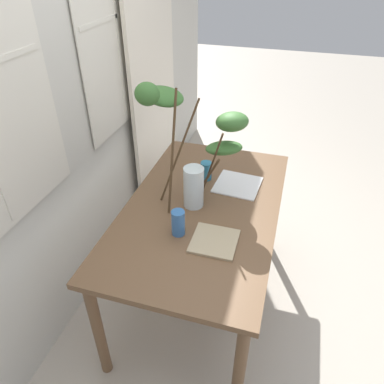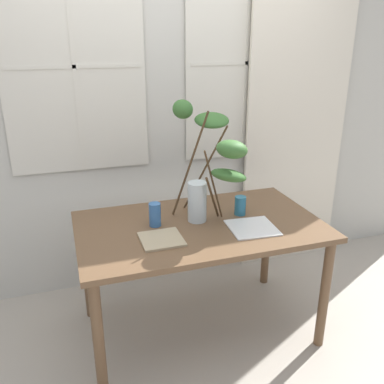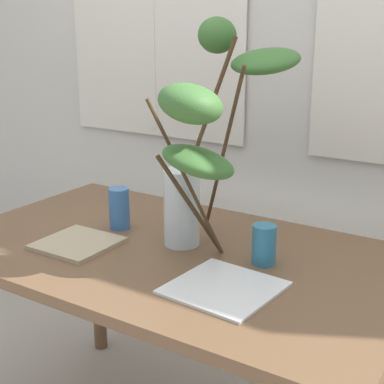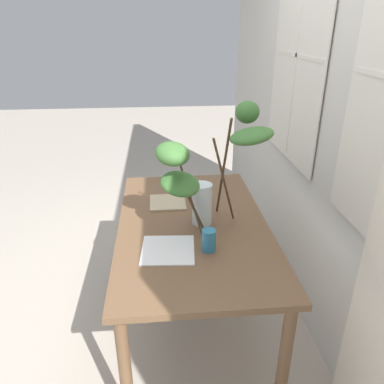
{
  "view_description": "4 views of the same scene",
  "coord_description": "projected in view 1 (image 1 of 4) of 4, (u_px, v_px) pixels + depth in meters",
  "views": [
    {
      "loc": [
        -1.62,
        -0.42,
        2.05
      ],
      "look_at": [
        -0.02,
        0.05,
        0.88
      ],
      "focal_mm": 33.9,
      "sensor_mm": 36.0,
      "label": 1
    },
    {
      "loc": [
        -0.75,
        -2.14,
        1.84
      ],
      "look_at": [
        -0.02,
        0.1,
        0.94
      ],
      "focal_mm": 38.67,
      "sensor_mm": 36.0,
      "label": 2
    },
    {
      "loc": [
        0.95,
        -1.36,
        1.46
      ],
      "look_at": [
        0.03,
        0.07,
        0.95
      ],
      "focal_mm": 53.04,
      "sensor_mm": 36.0,
      "label": 3
    },
    {
      "loc": [
        1.88,
        -0.18,
        1.85
      ],
      "look_at": [
        -0.01,
        -0.0,
        0.97
      ],
      "focal_mm": 34.49,
      "sensor_mm": 36.0,
      "label": 4
    }
  ],
  "objects": [
    {
      "name": "drinking_glass_blue_right",
      "position": [
        206.0,
        171.0,
        2.3
      ],
      "size": [
        0.07,
        0.07,
        0.12
      ],
      "primitive_type": "cylinder",
      "color": "teal",
      "rests_on": "dining_table"
    },
    {
      "name": "back_wall_with_windows",
      "position": [
        54.0,
        73.0,
        1.89
      ],
      "size": [
        5.11,
        0.14,
        2.93
      ],
      "color": "beige",
      "rests_on": "ground"
    },
    {
      "name": "vase_with_branches",
      "position": [
        196.0,
        138.0,
        1.96
      ],
      "size": [
        0.45,
        0.67,
        0.72
      ],
      "color": "silver",
      "rests_on": "dining_table"
    },
    {
      "name": "ground",
      "position": [
        200.0,
        293.0,
        2.54
      ],
      "size": [
        14.0,
        14.0,
        0.0
      ],
      "primitive_type": "plane",
      "color": "#B7AD9E"
    },
    {
      "name": "dining_table",
      "position": [
        202.0,
        218.0,
        2.15
      ],
      "size": [
        1.47,
        0.87,
        0.77
      ],
      "color": "brown",
      "rests_on": "ground"
    },
    {
      "name": "plate_square_right",
      "position": [
        238.0,
        185.0,
        2.27
      ],
      "size": [
        0.29,
        0.29,
        0.01
      ],
      "primitive_type": "cube",
      "rotation": [
        0.0,
        0.0,
        -0.07
      ],
      "color": "white",
      "rests_on": "dining_table"
    },
    {
      "name": "plate_square_left",
      "position": [
        214.0,
        241.0,
        1.85
      ],
      "size": [
        0.23,
        0.23,
        0.01
      ],
      "primitive_type": "cube",
      "rotation": [
        0.0,
        0.0,
        0.01
      ],
      "color": "tan",
      "rests_on": "dining_table"
    },
    {
      "name": "drinking_glass_blue_left",
      "position": [
        178.0,
        223.0,
        1.87
      ],
      "size": [
        0.07,
        0.07,
        0.14
      ],
      "primitive_type": "cylinder",
      "color": "#386BAD",
      "rests_on": "dining_table"
    },
    {
      "name": "curtain_sheer_side",
      "position": [
        153.0,
        72.0,
        2.85
      ],
      "size": [
        0.86,
        0.03,
        2.36
      ],
      "primitive_type": "cube",
      "color": "silver",
      "rests_on": "ground"
    }
  ]
}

